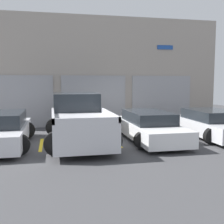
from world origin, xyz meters
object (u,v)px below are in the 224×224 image
(sedan_white, at_px, (149,126))
(van_right, at_px, (1,130))
(pickup_truck, at_px, (78,120))
(sedan_side, at_px, (211,124))

(sedan_white, relative_size, van_right, 1.09)
(pickup_truck, distance_m, sedan_side, 5.59)
(sedan_white, bearing_deg, pickup_truck, 173.86)
(sedan_white, relative_size, sedan_side, 1.12)
(sedan_side, distance_m, van_right, 8.36)
(sedan_side, bearing_deg, van_right, 179.98)
(van_right, bearing_deg, sedan_side, -0.02)
(pickup_truck, height_order, sedan_white, pickup_truck)
(sedan_white, distance_m, van_right, 5.57)
(pickup_truck, bearing_deg, van_right, -173.82)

